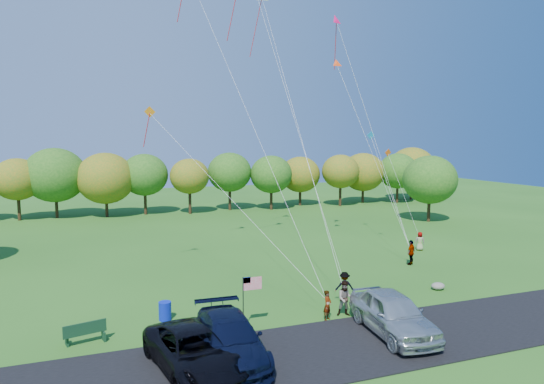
{
  "coord_description": "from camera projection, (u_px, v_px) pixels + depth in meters",
  "views": [
    {
      "loc": [
        -11.2,
        -22.48,
        9.35
      ],
      "look_at": [
        -0.71,
        6.0,
        5.98
      ],
      "focal_mm": 32.0,
      "sensor_mm": 36.0,
      "label": 1
    }
  ],
  "objects": [
    {
      "name": "flag_assembly",
      "position": [
        249.0,
        289.0,
        23.59
      ],
      "size": [
        0.99,
        0.64,
        2.67
      ],
      "color": "black",
      "rests_on": "ground"
    },
    {
      "name": "park_bench",
      "position": [
        85.0,
        332.0,
        22.05
      ],
      "size": [
        1.87,
        0.75,
        1.05
      ],
      "rotation": [
        0.0,
        0.0,
        0.25
      ],
      "color": "#12341E",
      "rests_on": "ground"
    },
    {
      "name": "minivan_dark",
      "position": [
        194.0,
        351.0,
        19.39
      ],
      "size": [
        3.74,
        6.32,
        1.65
      ],
      "primitive_type": "imported",
      "rotation": [
        0.0,
        0.0,
        0.18
      ],
      "color": "black",
      "rests_on": "asphalt_lane"
    },
    {
      "name": "ground",
      "position": [
        323.0,
        314.0,
        25.85
      ],
      "size": [
        140.0,
        140.0,
        0.0
      ],
      "primitive_type": "plane",
      "color": "#255919",
      "rests_on": "ground"
    },
    {
      "name": "boulder_far",
      "position": [
        438.0,
        286.0,
        30.04
      ],
      "size": [
        0.86,
        0.72,
        0.45
      ],
      "primitive_type": "ellipsoid",
      "color": "slate",
      "rests_on": "ground"
    },
    {
      "name": "flyer_d",
      "position": [
        411.0,
        252.0,
        35.89
      ],
      "size": [
        1.17,
        0.95,
        1.86
      ],
      "primitive_type": "imported",
      "rotation": [
        0.0,
        0.0,
        3.68
      ],
      "color": "#4C4C59",
      "rests_on": "ground"
    },
    {
      "name": "minivan_silver",
      "position": [
        393.0,
        313.0,
        23.06
      ],
      "size": [
        2.85,
        6.02,
        1.99
      ],
      "primitive_type": "imported",
      "rotation": [
        0.0,
        0.0,
        -0.09
      ],
      "color": "#B3BBBF",
      "rests_on": "asphalt_lane"
    },
    {
      "name": "flyer_b",
      "position": [
        346.0,
        299.0,
        25.56
      ],
      "size": [
        1.08,
        0.96,
        1.86
      ],
      "primitive_type": "imported",
      "rotation": [
        0.0,
        0.0,
        -0.32
      ],
      "color": "#4C4C59",
      "rests_on": "ground"
    },
    {
      "name": "flyer_c",
      "position": [
        344.0,
        286.0,
        27.94
      ],
      "size": [
        1.23,
        0.92,
        1.7
      ],
      "primitive_type": "imported",
      "rotation": [
        0.0,
        0.0,
        2.85
      ],
      "color": "#4C4C59",
      "rests_on": "ground"
    },
    {
      "name": "flyer_a",
      "position": [
        327.0,
        305.0,
        24.96
      ],
      "size": [
        0.68,
        0.65,
        1.56
      ],
      "primitive_type": "imported",
      "rotation": [
        0.0,
        0.0,
        0.68
      ],
      "color": "#4C4C59",
      "rests_on": "ground"
    },
    {
      "name": "treeline",
      "position": [
        214.0,
        176.0,
        59.64
      ],
      "size": [
        76.47,
        27.21,
        8.48
      ],
      "color": "#392814",
      "rests_on": "ground"
    },
    {
      "name": "minivan_navy",
      "position": [
        230.0,
        338.0,
        20.44
      ],
      "size": [
        2.74,
        6.19,
        1.77
      ],
      "primitive_type": "imported",
      "rotation": [
        0.0,
        0.0,
        -0.04
      ],
      "color": "black",
      "rests_on": "asphalt_lane"
    },
    {
      "name": "flyer_e",
      "position": [
        420.0,
        241.0,
        40.49
      ],
      "size": [
        0.9,
        0.75,
        1.57
      ],
      "primitive_type": "imported",
      "rotation": [
        0.0,
        0.0,
        2.76
      ],
      "color": "#4C4C59",
      "rests_on": "ground"
    },
    {
      "name": "trash_barrel",
      "position": [
        165.0,
        311.0,
        24.99
      ],
      "size": [
        0.64,
        0.64,
        0.96
      ],
      "primitive_type": "cylinder",
      "color": "#0B1DA9",
      "rests_on": "ground"
    },
    {
      "name": "asphalt_lane",
      "position": [
        362.0,
        343.0,
        22.12
      ],
      "size": [
        44.0,
        6.0,
        0.06
      ],
      "primitive_type": "cube",
      "color": "black",
      "rests_on": "ground"
    },
    {
      "name": "boulder_near",
      "position": [
        386.0,
        300.0,
        27.32
      ],
      "size": [
        1.08,
        0.85,
        0.54
      ],
      "primitive_type": "ellipsoid",
      "color": "gray",
      "rests_on": "ground"
    },
    {
      "name": "kites_aloft",
      "position": [
        276.0,
        11.0,
        36.69
      ],
      "size": [
        21.22,
        7.18,
        14.67
      ],
      "color": "red",
      "rests_on": "ground"
    }
  ]
}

